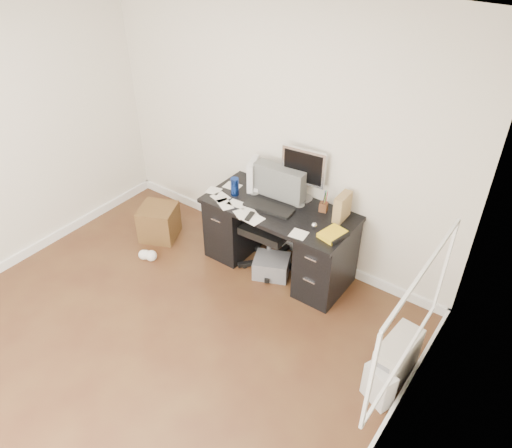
{
  "coord_description": "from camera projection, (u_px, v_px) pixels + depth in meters",
  "views": [
    {
      "loc": [
        2.47,
        -1.73,
        3.41
      ],
      "look_at": [
        0.35,
        1.2,
        0.83
      ],
      "focal_mm": 35.0,
      "sensor_mm": 36.0,
      "label": 1
    }
  ],
  "objects": [
    {
      "name": "ground",
      "position": [
        142.0,
        354.0,
        4.3
      ],
      "size": [
        4.0,
        4.0,
        0.0
      ],
      "primitive_type": "plane",
      "color": "#412115",
      "rests_on": "ground"
    },
    {
      "name": "room_shell",
      "position": [
        116.0,
        190.0,
        3.34
      ],
      "size": [
        4.02,
        4.02,
        2.71
      ],
      "color": "silver",
      "rests_on": "ground"
    },
    {
      "name": "desk",
      "position": [
        279.0,
        237.0,
        5.01
      ],
      "size": [
        1.5,
        0.7,
        0.75
      ],
      "color": "black",
      "rests_on": "ground"
    },
    {
      "name": "loose_papers",
      "position": [
        260.0,
        203.0,
        4.87
      ],
      "size": [
        1.1,
        0.6,
        0.0
      ],
      "primitive_type": null,
      "color": "white",
      "rests_on": "desk"
    },
    {
      "name": "lcd_monitor",
      "position": [
        303.0,
        175.0,
        4.77
      ],
      "size": [
        0.47,
        0.3,
        0.56
      ],
      "primitive_type": null,
      "rotation": [
        0.0,
        0.0,
        0.11
      ],
      "color": "silver",
      "rests_on": "desk"
    },
    {
      "name": "keyboard",
      "position": [
        269.0,
        208.0,
        4.79
      ],
      "size": [
        0.5,
        0.21,
        0.03
      ],
      "primitive_type": "cube",
      "rotation": [
        0.0,
        0.0,
        0.1
      ],
      "color": "black",
      "rests_on": "desk"
    },
    {
      "name": "computer_mouse",
      "position": [
        314.0,
        225.0,
        4.52
      ],
      "size": [
        0.06,
        0.06,
        0.06
      ],
      "primitive_type": "sphere",
      "rotation": [
        0.0,
        0.0,
        -0.13
      ],
      "color": "silver",
      "rests_on": "desk"
    },
    {
      "name": "travel_mug",
      "position": [
        235.0,
        187.0,
        4.95
      ],
      "size": [
        0.09,
        0.09,
        0.18
      ],
      "primitive_type": "cylinder",
      "rotation": [
        0.0,
        0.0,
        -0.12
      ],
      "color": "navy",
      "rests_on": "desk"
    },
    {
      "name": "white_binder",
      "position": [
        253.0,
        174.0,
        5.03
      ],
      "size": [
        0.21,
        0.29,
        0.31
      ],
      "primitive_type": "cube",
      "rotation": [
        0.0,
        0.0,
        0.37
      ],
      "color": "silver",
      "rests_on": "desk"
    },
    {
      "name": "magazine_file",
      "position": [
        342.0,
        207.0,
        4.59
      ],
      "size": [
        0.12,
        0.23,
        0.26
      ],
      "primitive_type": "cube",
      "rotation": [
        0.0,
        0.0,
        0.03
      ],
      "color": "olive",
      "rests_on": "desk"
    },
    {
      "name": "pen_cup",
      "position": [
        324.0,
        201.0,
        4.7
      ],
      "size": [
        0.11,
        0.11,
        0.22
      ],
      "primitive_type": null,
      "rotation": [
        0.0,
        0.0,
        0.23
      ],
      "color": "#502A17",
      "rests_on": "desk"
    },
    {
      "name": "yellow_book",
      "position": [
        333.0,
        234.0,
        4.42
      ],
      "size": [
        0.23,
        0.27,
        0.04
      ],
      "primitive_type": "cube",
      "rotation": [
        0.0,
        0.0,
        -0.22
      ],
      "color": "yellow",
      "rests_on": "desk"
    },
    {
      "name": "paper_remote",
      "position": [
        251.0,
        217.0,
        4.66
      ],
      "size": [
        0.25,
        0.21,
        0.02
      ],
      "primitive_type": null,
      "rotation": [
        0.0,
        0.0,
        -0.11
      ],
      "color": "white",
      "rests_on": "desk"
    },
    {
      "name": "office_chair",
      "position": [
        270.0,
        222.0,
        4.98
      ],
      "size": [
        0.64,
        0.64,
        1.08
      ],
      "primitive_type": null,
      "rotation": [
        0.0,
        0.0,
        0.05
      ],
      "color": "#525452",
      "rests_on": "ground"
    },
    {
      "name": "pc_tower",
      "position": [
        396.0,
        360.0,
        3.96
      ],
      "size": [
        0.25,
        0.48,
        0.46
      ],
      "primitive_type": "cube",
      "rotation": [
        0.0,
        0.0,
        -0.09
      ],
      "color": "beige",
      "rests_on": "ground"
    },
    {
      "name": "shopping_bag",
      "position": [
        379.0,
        386.0,
        3.84
      ],
      "size": [
        0.3,
        0.26,
        0.34
      ],
      "primitive_type": "cube",
      "rotation": [
        0.0,
        0.0,
        -0.4
      ],
      "color": "silver",
      "rests_on": "ground"
    },
    {
      "name": "wicker_basket",
      "position": [
        159.0,
        222.0,
        5.58
      ],
      "size": [
        0.51,
        0.51,
        0.38
      ],
      "primitive_type": "cube",
      "rotation": [
        0.0,
        0.0,
        0.42
      ],
      "color": "#4D3417",
      "rests_on": "ground"
    },
    {
      "name": "desk_printer",
      "position": [
        271.0,
        266.0,
        5.1
      ],
      "size": [
        0.44,
        0.4,
        0.21
      ],
      "primitive_type": "cube",
      "rotation": [
        0.0,
        0.0,
        0.41
      ],
      "color": "slate",
      "rests_on": "ground"
    }
  ]
}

